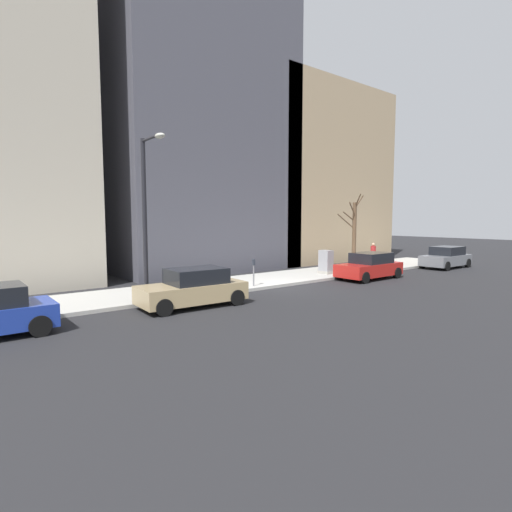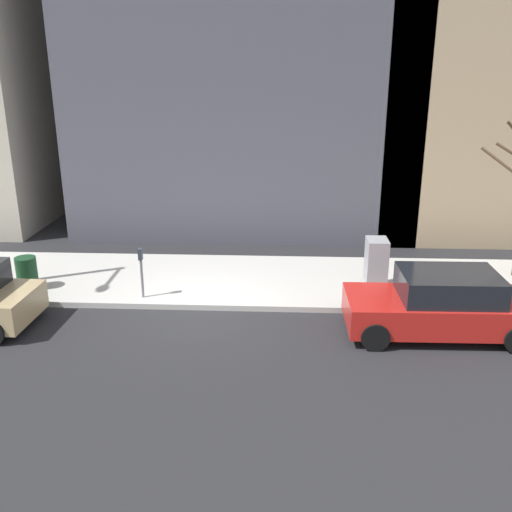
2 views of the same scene
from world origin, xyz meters
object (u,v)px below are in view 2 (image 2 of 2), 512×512
utility_box (376,265)px  trash_bin (27,273)px  parking_meter (141,268)px  parked_car_red (440,305)px

utility_box → trash_bin: size_ratio=1.59×
utility_box → parking_meter: bearing=97.8°
parked_car_red → utility_box: utility_box is taller
parking_meter → trash_bin: bearing=82.2°
utility_box → trash_bin: utility_box is taller
parked_car_red → trash_bin: (1.94, 10.61, -0.14)m
parking_meter → trash_bin: (0.45, 3.29, -0.38)m
parking_meter → trash_bin: parking_meter is taller
parked_car_red → trash_bin: parked_car_red is taller
utility_box → trash_bin: 9.49m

